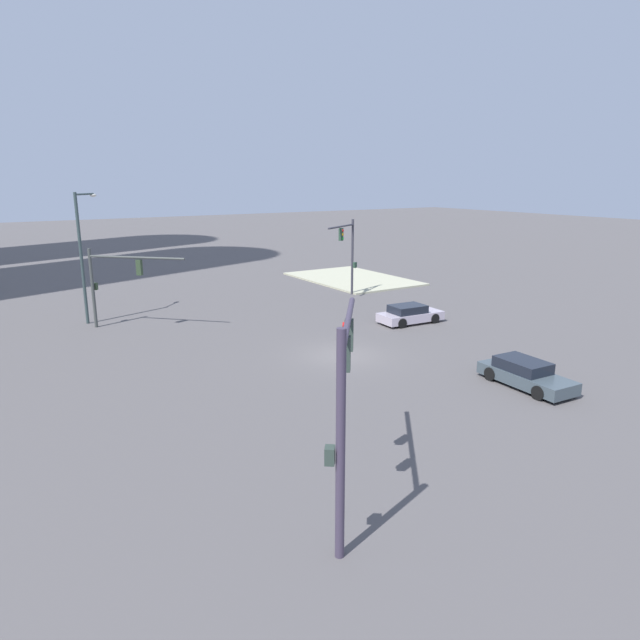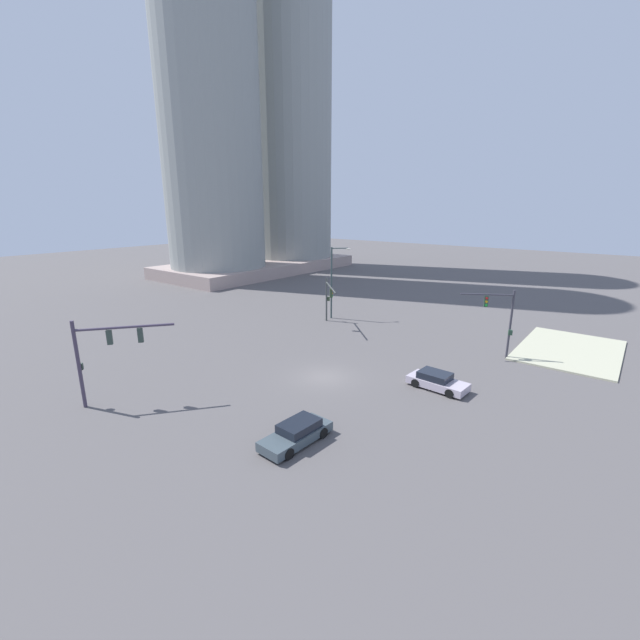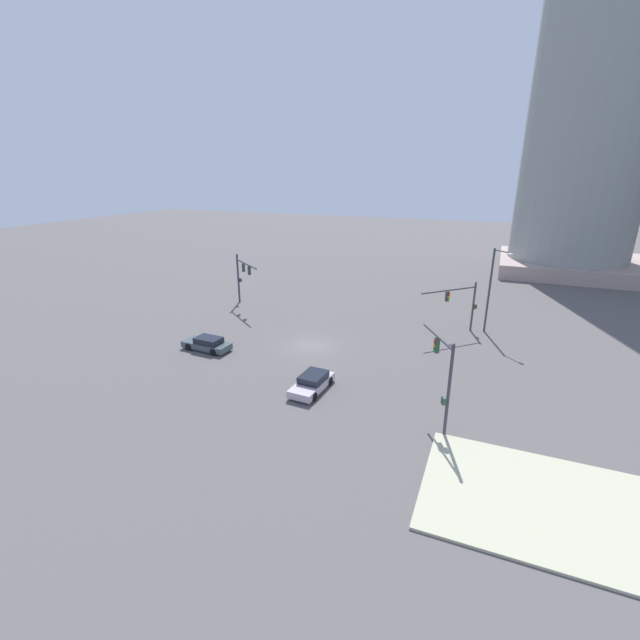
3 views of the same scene
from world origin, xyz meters
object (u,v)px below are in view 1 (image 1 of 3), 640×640
(traffic_signal_opposite_side, at_px, (115,275))
(streetlamp_curved_arm, at_px, (83,249))
(traffic_signal_cross_street, at_px, (348,247))
(traffic_signal_near_corner, at_px, (344,386))
(sedan_car_waiting_far, at_px, (410,314))
(sedan_car_approaching, at_px, (525,374))

(traffic_signal_opposite_side, bearing_deg, streetlamp_curved_arm, 160.55)
(traffic_signal_opposite_side, height_order, streetlamp_curved_arm, streetlamp_curved_arm)
(traffic_signal_opposite_side, bearing_deg, traffic_signal_cross_street, 46.29)
(streetlamp_curved_arm, bearing_deg, traffic_signal_near_corner, -132.35)
(sedan_car_waiting_far, bearing_deg, sedan_car_approaching, -102.08)
(traffic_signal_near_corner, bearing_deg, traffic_signal_cross_street, 2.51)
(sedan_car_waiting_far, bearing_deg, traffic_signal_cross_street, 84.21)
(traffic_signal_opposite_side, relative_size, sedan_car_waiting_far, 1.15)
(traffic_signal_near_corner, xyz_separation_m, traffic_signal_cross_street, (25.25, -17.81, -0.04))
(traffic_signal_near_corner, height_order, streetlamp_curved_arm, streetlamp_curved_arm)
(traffic_signal_near_corner, height_order, traffic_signal_opposite_side, traffic_signal_near_corner)
(traffic_signal_near_corner, xyz_separation_m, sedan_car_waiting_far, (15.98, -16.28, -3.41))
(streetlamp_curved_arm, distance_m, sedan_car_approaching, 27.46)
(traffic_signal_cross_street, xyz_separation_m, sedan_car_approaching, (-21.00, 4.83, -3.36))
(traffic_signal_cross_street, bearing_deg, sedan_car_waiting_far, 49.79)
(sedan_car_approaching, relative_size, sedan_car_waiting_far, 1.04)
(traffic_signal_opposite_side, distance_m, sedan_car_approaching, 24.46)
(traffic_signal_cross_street, bearing_deg, sedan_car_approaching, 46.24)
(streetlamp_curved_arm, xyz_separation_m, sedan_car_waiting_far, (-11.26, -17.70, -4.25))
(sedan_car_approaching, bearing_deg, traffic_signal_opposite_side, -144.24)
(traffic_signal_cross_street, distance_m, sedan_car_waiting_far, 9.98)
(traffic_signal_opposite_side, relative_size, traffic_signal_cross_street, 0.83)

